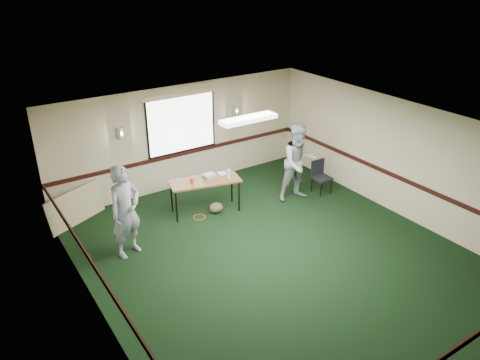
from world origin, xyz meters
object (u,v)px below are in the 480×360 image
projector (210,176)px  person_right (299,163)px  folding_table (205,182)px  conference_chair (320,174)px  person_left (125,211)px

projector → person_right: size_ratio=0.14×
folding_table → projector: bearing=30.6°
folding_table → conference_chair: bearing=0.3°
folding_table → person_left: person_left is taller
person_left → person_right: (4.42, -0.02, 0.01)m
projector → person_right: person_right is taller
folding_table → person_left: size_ratio=0.90×
conference_chair → person_left: 5.17m
conference_chair → person_right: bearing=-179.8°
person_right → person_left: bearing=-170.6°
projector → conference_chair: bearing=-16.9°
person_left → person_right: person_right is taller
person_left → projector: bearing=-2.5°
folding_table → person_left: (-2.17, -0.67, 0.21)m
person_right → conference_chair: bearing=8.6°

